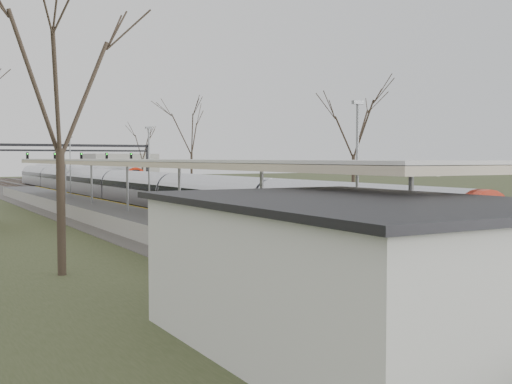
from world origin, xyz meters
TOP-DOWN VIEW (x-y plane):
  - track_bed at (0.26, 55.00)m, footprint 24.00×160.00m
  - platform at (-9.05, 37.50)m, footprint 3.50×69.00m
  - canopy at (-9.05, 32.99)m, footprint 4.10×50.00m
  - station_building at (-12.50, 8.00)m, footprint 6.00×9.00m
  - signal_gantry at (0.29, 84.99)m, footprint 21.00×0.59m
  - tree_west_near at (-16.00, 20.00)m, footprint 5.00×5.00m
  - tree_east_far at (14.00, 42.00)m, footprint 5.00×5.00m
  - train_near at (-2.50, 57.89)m, footprint 2.62×90.21m
  - train_far at (4.50, 102.30)m, footprint 2.62×60.21m

SIDE VIEW (x-z plane):
  - track_bed at x=0.26m, z-range -0.05..0.17m
  - platform at x=-9.05m, z-range 0.00..1.00m
  - train_near at x=-2.50m, z-range -0.05..3.00m
  - train_far at x=4.50m, z-range -0.05..3.00m
  - station_building at x=-12.50m, z-range 0.00..3.20m
  - canopy at x=-9.05m, z-range 2.37..5.48m
  - signal_gantry at x=0.29m, z-range 1.87..7.95m
  - tree_west_near at x=-16.00m, z-range 2.14..12.44m
  - tree_east_far at x=14.00m, z-range 2.14..12.44m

